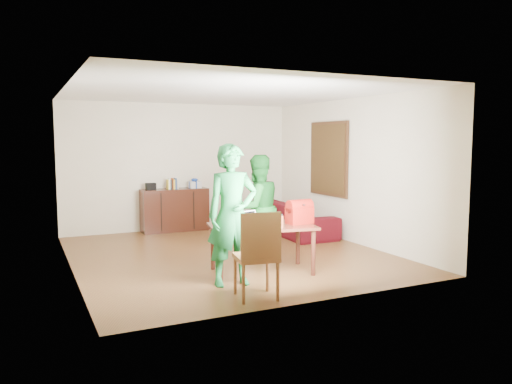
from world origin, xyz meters
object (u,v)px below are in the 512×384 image
chair (256,273)px  bottle (281,221)px  laptop (255,223)px  table (262,231)px  person_far (257,208)px  red_bag (299,214)px  sofa (294,217)px  person_near (232,215)px

chair → bottle: chair is taller
laptop → table: bearing=9.7°
chair → laptop: bearing=74.9°
person_far → red_bag: (0.30, -0.82, -0.01)m
table → person_far: person_far is taller
table → red_bag: size_ratio=4.32×
bottle → sofa: (1.81, 2.81, -0.47)m
laptop → bottle: (0.28, -0.27, 0.06)m
red_bag → bottle: bearing=-157.5°
person_far → red_bag: size_ratio=4.49×
table → red_bag: bearing=-0.5°
laptop → red_bag: (0.71, -0.05, 0.10)m
red_bag → laptop: bearing=171.4°
table → person_near: size_ratio=0.87×
laptop → sofa: 3.32m
chair → sofa: bearing=63.3°
sofa → person_far: bearing=138.6°
table → person_far: size_ratio=0.96×
bottle → red_bag: bearing=27.0°
person_far → laptop: bearing=55.2°
person_near → sofa: (2.57, 2.86, -0.61)m
person_near → laptop: person_near is taller
person_near → red_bag: size_ratio=4.98×
laptop → red_bag: bearing=-19.1°
bottle → person_near: bearing=-176.2°
chair → person_near: (-0.04, 0.66, 0.63)m
red_bag → sofa: bearing=57.3°
red_bag → table: bearing=163.6°
table → bottle: (0.14, -0.33, 0.18)m
table → red_bag: (0.56, -0.12, 0.22)m
person_near → red_bag: (1.18, 0.27, -0.10)m
chair → person_near: person_near is taller
bottle → red_bag: red_bag is taller
table → laptop: bearing=-143.9°
person_far → bottle: person_far is taller
person_far → sofa: bearing=-140.4°
chair → person_far: (0.85, 1.75, 0.53)m
table → chair: (-0.58, -1.04, -0.30)m
table → person_far: bearing=81.0°
chair → red_bag: size_ratio=2.87×
chair → red_bag: (1.14, 0.92, 0.52)m
table → laptop: 0.21m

